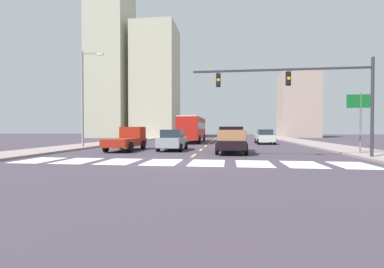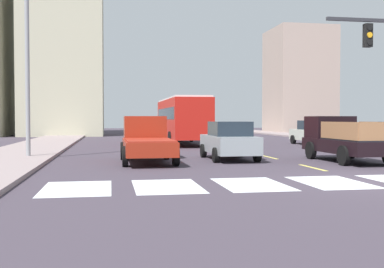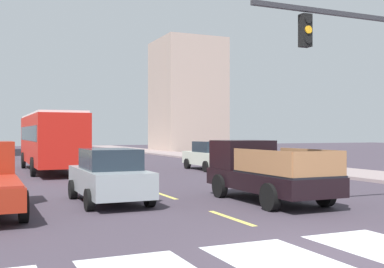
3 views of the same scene
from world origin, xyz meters
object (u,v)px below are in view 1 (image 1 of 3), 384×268
object	(u,v)px
pickup_stakebed	(231,140)
direction_sign_green	(360,110)
pickup_dark	(128,139)
traffic_signal_gantry	(310,88)
sedan_near_left	(173,140)
city_bus	(192,128)
streetlight_left	(84,95)
sedan_near_right	(265,137)

from	to	relation	value
pickup_stakebed	direction_sign_green	xyz separation A→B (m)	(8.59, -1.05, 2.10)
pickup_dark	traffic_signal_gantry	distance (m)	14.29
pickup_stakebed	sedan_near_left	xyz separation A→B (m)	(-4.77, 1.40, -0.08)
city_bus	traffic_signal_gantry	bearing A→B (deg)	-63.96
pickup_dark	direction_sign_green	world-z (taller)	direction_sign_green
traffic_signal_gantry	streetlight_left	world-z (taller)	streetlight_left
direction_sign_green	streetlight_left	bearing A→B (deg)	168.89
city_bus	traffic_signal_gantry	size ratio (longest dim) A/B	1.01
pickup_stakebed	direction_sign_green	world-z (taller)	direction_sign_green
city_bus	direction_sign_green	xyz separation A→B (m)	(13.46, -15.96, 1.08)
city_bus	sedan_near_left	world-z (taller)	city_bus
pickup_stakebed	streetlight_left	world-z (taller)	streetlight_left
city_bus	sedan_near_right	distance (m)	9.40
pickup_dark	streetlight_left	distance (m)	6.88
traffic_signal_gantry	direction_sign_green	distance (m)	4.77
sedan_near_right	direction_sign_green	distance (m)	14.22
pickup_stakebed	pickup_dark	distance (m)	8.56
pickup_stakebed	sedan_near_left	world-z (taller)	pickup_stakebed
city_bus	sedan_near_left	bearing A→B (deg)	-90.95
pickup_dark	sedan_near_right	bearing A→B (deg)	42.64
pickup_stakebed	city_bus	world-z (taller)	city_bus
pickup_stakebed	pickup_dark	xyz separation A→B (m)	(-8.49, 1.05, -0.02)
streetlight_left	pickup_dark	bearing A→B (deg)	-23.82
pickup_stakebed	sedan_near_right	bearing A→B (deg)	68.83
pickup_stakebed	sedan_near_left	distance (m)	4.97
pickup_stakebed	streetlight_left	bearing A→B (deg)	163.57
pickup_dark	traffic_signal_gantry	world-z (taller)	traffic_signal_gantry
city_bus	direction_sign_green	size ratio (longest dim) A/B	2.57
direction_sign_green	city_bus	bearing A→B (deg)	130.14
pickup_stakebed	pickup_dark	world-z (taller)	same
sedan_near_right	direction_sign_green	xyz separation A→B (m)	(4.51, -13.31, 2.17)
sedan_near_left	streetlight_left	size ratio (longest dim) A/B	0.49
city_bus	sedan_near_right	bearing A→B (deg)	-17.91
pickup_stakebed	city_bus	distance (m)	15.72
sedan_near_right	pickup_stakebed	bearing A→B (deg)	-106.77
sedan_near_left	streetlight_left	world-z (taller)	streetlight_left
sedan_near_left	traffic_signal_gantry	size ratio (longest dim) A/B	0.41
pickup_stakebed	sedan_near_right	size ratio (longest dim) A/B	1.18
direction_sign_green	pickup_dark	bearing A→B (deg)	172.97
traffic_signal_gantry	direction_sign_green	xyz separation A→B (m)	(3.94, 2.39, -1.23)
direction_sign_green	pickup_stakebed	bearing A→B (deg)	173.02
pickup_stakebed	traffic_signal_gantry	xyz separation A→B (m)	(4.65, -3.44, 3.33)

